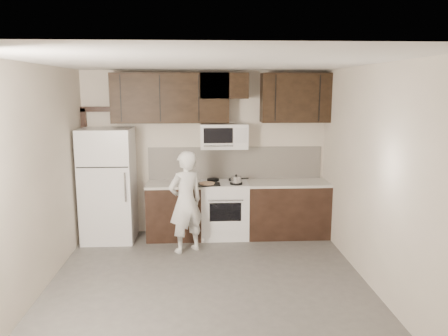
{
  "coord_description": "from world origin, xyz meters",
  "views": [
    {
      "loc": [
        -0.07,
        -4.96,
        2.42
      ],
      "look_at": [
        0.24,
        0.9,
        1.34
      ],
      "focal_mm": 35.0,
      "sensor_mm": 36.0,
      "label": 1
    }
  ],
  "objects": [
    {
      "name": "ceiling",
      "position": [
        0.0,
        0.0,
        2.7
      ],
      "size": [
        4.5,
        4.5,
        0.0
      ],
      "primitive_type": "plane",
      "rotation": [
        3.14,
        0.0,
        0.0
      ],
      "color": "white",
      "rests_on": "back_wall"
    },
    {
      "name": "baking_tray",
      "position": [
        0.02,
        1.76,
        0.92
      ],
      "size": [
        0.41,
        0.34,
        0.02
      ],
      "primitive_type": "cube",
      "rotation": [
        0.0,
        0.0,
        0.21
      ],
      "color": "black",
      "rests_on": "counter_run"
    },
    {
      "name": "upper_cabinets",
      "position": [
        0.21,
        2.08,
        2.28
      ],
      "size": [
        3.48,
        0.35,
        0.78
      ],
      "color": "black",
      "rests_on": "back_wall"
    },
    {
      "name": "person",
      "position": [
        -0.31,
        1.3,
        0.76
      ],
      "size": [
        0.66,
        0.6,
        1.52
      ],
      "primitive_type": "imported",
      "rotation": [
        0.0,
        0.0,
        3.7
      ],
      "color": "silver",
      "rests_on": "floor"
    },
    {
      "name": "floor",
      "position": [
        0.0,
        0.0,
        0.0
      ],
      "size": [
        4.5,
        4.5,
        0.0
      ],
      "primitive_type": "plane",
      "color": "#53514E",
      "rests_on": "ground"
    },
    {
      "name": "counter_run",
      "position": [
        0.6,
        1.94,
        0.46
      ],
      "size": [
        2.95,
        0.64,
        0.91
      ],
      "color": "black",
      "rests_on": "floor"
    },
    {
      "name": "saucepan",
      "position": [
        0.48,
        1.79,
        0.98
      ],
      "size": [
        0.29,
        0.17,
        0.16
      ],
      "color": "silver",
      "rests_on": "stove"
    },
    {
      "name": "pizza",
      "position": [
        0.02,
        1.76,
        0.94
      ],
      "size": [
        0.29,
        0.29,
        0.02
      ],
      "primitive_type": "cylinder",
      "rotation": [
        0.0,
        0.0,
        0.21
      ],
      "color": "#CBAA88",
      "rests_on": "baking_tray"
    },
    {
      "name": "door_trim",
      "position": [
        -1.92,
        2.21,
        1.25
      ],
      "size": [
        0.5,
        0.08,
        2.12
      ],
      "color": "black",
      "rests_on": "floor"
    },
    {
      "name": "backsplash",
      "position": [
        0.5,
        2.24,
        1.18
      ],
      "size": [
        2.9,
        0.02,
        0.54
      ],
      "primitive_type": "cube",
      "color": "silver",
      "rests_on": "counter_run"
    },
    {
      "name": "stove",
      "position": [
        0.3,
        1.94,
        0.46
      ],
      "size": [
        0.76,
        0.66,
        0.94
      ],
      "color": "white",
      "rests_on": "floor"
    },
    {
      "name": "back_wall",
      "position": [
        0.0,
        2.25,
        1.35
      ],
      "size": [
        4.0,
        0.0,
        4.0
      ],
      "primitive_type": "plane",
      "rotation": [
        1.57,
        0.0,
        0.0
      ],
      "color": "beige",
      "rests_on": "ground"
    },
    {
      "name": "refrigerator",
      "position": [
        -1.55,
        1.89,
        0.9
      ],
      "size": [
        0.8,
        0.76,
        1.8
      ],
      "color": "white",
      "rests_on": "floor"
    },
    {
      "name": "microwave",
      "position": [
        0.3,
        2.06,
        1.65
      ],
      "size": [
        0.76,
        0.42,
        0.4
      ],
      "color": "white",
      "rests_on": "upper_cabinets"
    }
  ]
}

